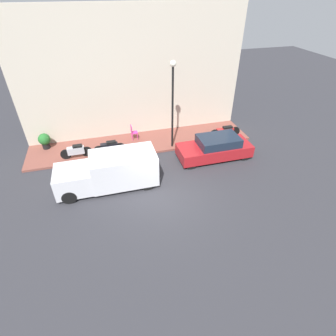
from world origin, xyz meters
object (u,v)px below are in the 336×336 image
object	(u,v)px
scooter_silver	(76,151)
cafe_chair	(133,131)
motorcycle_black	(110,147)
streetlamp	(173,93)
motorcycle_red	(225,131)
parked_car	(215,148)
delivery_van	(109,171)
potted_plant	(45,140)

from	to	relation	value
scooter_silver	cafe_chair	xyz separation A→B (m)	(1.30, -3.59, 0.13)
motorcycle_black	streetlamp	bearing A→B (deg)	-90.97
motorcycle_red	motorcycle_black	bearing A→B (deg)	90.63
cafe_chair	parked_car	bearing A→B (deg)	-126.86
delivery_van	cafe_chair	xyz separation A→B (m)	(4.35, -1.91, -0.23)
scooter_silver	cafe_chair	size ratio (longest dim) A/B	1.80
parked_car	streetlamp	world-z (taller)	streetlamp
potted_plant	streetlamp	bearing A→B (deg)	-103.64
scooter_silver	delivery_van	bearing A→B (deg)	-151.28
motorcycle_black	streetlamp	xyz separation A→B (m)	(-0.07, -3.87, 2.96)
motorcycle_red	potted_plant	xyz separation A→B (m)	(1.71, 11.36, 0.11)
parked_car	cafe_chair	bearing A→B (deg)	53.14
delivery_van	streetlamp	xyz separation A→B (m)	(2.81, -4.13, 2.63)
streetlamp	scooter_silver	bearing A→B (deg)	87.59
parked_car	streetlamp	bearing A→B (deg)	51.14
parked_car	motorcycle_black	world-z (taller)	parked_car
motorcycle_black	cafe_chair	world-z (taller)	cafe_chair
delivery_van	scooter_silver	bearing A→B (deg)	28.72
delivery_van	potted_plant	xyz separation A→B (m)	(4.67, 3.54, -0.23)
parked_car	scooter_silver	distance (m)	8.19
motorcycle_black	scooter_silver	bearing A→B (deg)	84.71
delivery_van	motorcycle_black	bearing A→B (deg)	-5.12
cafe_chair	motorcycle_red	bearing A→B (deg)	-103.25
parked_car	potted_plant	distance (m)	10.45
delivery_van	motorcycle_red	xyz separation A→B (m)	(2.96, -7.82, -0.35)
delivery_van	motorcycle_red	distance (m)	8.37
motorcycle_red	streetlamp	bearing A→B (deg)	92.31
motorcycle_black	motorcycle_red	xyz separation A→B (m)	(0.08, -7.56, -0.02)
delivery_van	motorcycle_red	size ratio (longest dim) A/B	2.31
parked_car	cafe_chair	size ratio (longest dim) A/B	4.31
parked_car	scooter_silver	xyz separation A→B (m)	(1.97, 7.94, -0.08)
scooter_silver	cafe_chair	distance (m)	3.81
parked_car	streetlamp	xyz separation A→B (m)	(1.73, 2.14, 2.90)
parked_car	cafe_chair	distance (m)	5.45
scooter_silver	potted_plant	bearing A→B (deg)	49.16
motorcycle_red	cafe_chair	xyz separation A→B (m)	(1.39, 5.91, 0.12)
parked_car	motorcycle_black	size ratio (longest dim) A/B	2.27
motorcycle_black	scooter_silver	xyz separation A→B (m)	(0.18, 1.93, -0.03)
motorcycle_black	streetlamp	distance (m)	4.87
motorcycle_red	potted_plant	world-z (taller)	potted_plant
delivery_van	scooter_silver	size ratio (longest dim) A/B	2.77
delivery_van	scooter_silver	world-z (taller)	delivery_van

